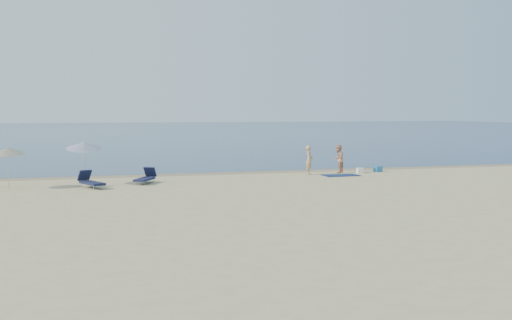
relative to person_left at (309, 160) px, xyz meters
The scene contains 12 objects.
ground 17.36m from the person_left, 97.16° to the right, with size 160.00×160.00×0.00m, color tan.
sea 82.82m from the person_left, 91.50° to the left, with size 240.00×160.00×0.01m, color #0B2046.
wet_sand_strip 3.19m from the person_left, 134.60° to the left, with size 240.00×1.60×0.00m, color #847254.
person_left is the anchor object (origin of this frame).
person_right 2.09m from the person_left, 13.58° to the left, with size 0.79×0.62×1.63m, color tan.
beach_towel 2.01m from the person_left, 36.88° to the right, with size 2.00×1.11×0.03m, color #0E1E47.
white_bag 3.24m from the person_left, ahead, with size 0.35×0.30×0.30m, color white.
blue_cooler 4.61m from the person_left, ahead, with size 0.46×0.33×0.33m, color #216BB2.
umbrella_near 12.49m from the person_left, behind, with size 1.76×1.79×2.28m.
umbrella_far 16.00m from the person_left, behind, with size 1.76×1.78×2.05m.
lounger_left 12.51m from the person_left, 166.70° to the right, with size 1.26×1.93×0.81m.
lounger_right 9.65m from the person_left, 169.38° to the right, with size 1.36×1.84×0.79m.
Camera 1 is at (-11.32, -16.57, 3.63)m, focal length 45.00 mm.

